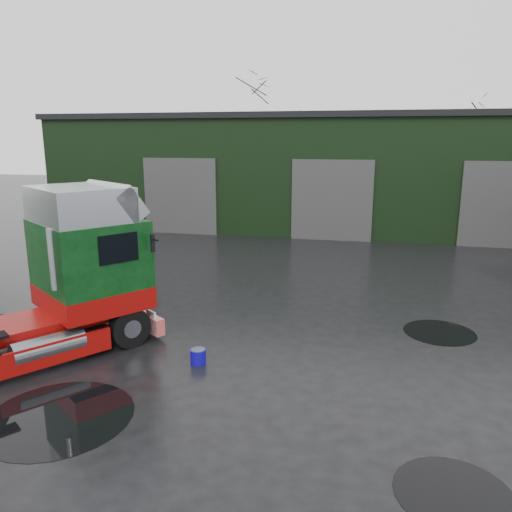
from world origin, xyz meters
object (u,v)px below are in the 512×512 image
(wash_bucket, at_px, (198,357))
(tree_back_a, at_px, (251,141))
(hero_tractor, at_px, (14,277))
(tree_back_b, at_px, (456,155))
(warehouse, at_px, (340,169))

(wash_bucket, distance_m, tree_back_a, 31.92)
(hero_tractor, height_order, wash_bucket, hero_tractor)
(wash_bucket, bearing_deg, hero_tractor, -170.47)
(hero_tractor, distance_m, wash_bucket, 4.52)
(hero_tractor, height_order, tree_back_b, tree_back_b)
(wash_bucket, xyz_separation_m, tree_back_a, (-6.24, 30.97, 4.58))
(hero_tractor, distance_m, tree_back_b, 34.60)
(warehouse, relative_size, hero_tractor, 5.08)
(hero_tractor, bearing_deg, wash_bucket, 45.10)
(tree_back_b, bearing_deg, tree_back_a, 180.00)
(hero_tractor, xyz_separation_m, wash_bucket, (4.09, 0.69, -1.81))
(warehouse, relative_size, wash_bucket, 90.43)
(warehouse, xyz_separation_m, tree_back_b, (8.00, 10.00, 0.59))
(wash_bucket, relative_size, tree_back_a, 0.04)
(wash_bucket, bearing_deg, warehouse, 85.19)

